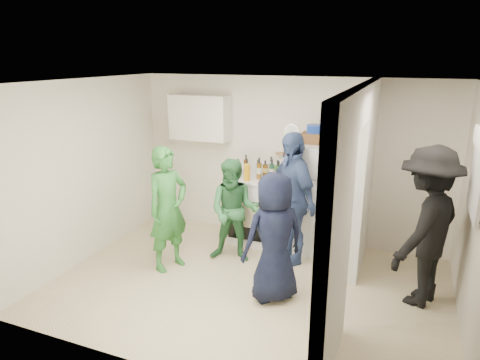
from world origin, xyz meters
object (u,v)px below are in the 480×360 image
object	(u,v)px
yellow_cup_stack_top	(336,138)
person_nook	(426,227)
stove	(259,209)
person_navy	(274,238)
fridge	(318,199)
person_denim	(291,198)
wicker_basket	(315,138)
person_green_left	(168,209)
blue_bowl	(315,129)
person_green_center	(234,211)

from	to	relation	value
yellow_cup_stack_top	person_nook	world-z (taller)	person_nook
yellow_cup_stack_top	person_nook	xyz separation A→B (m)	(1.19, -0.80, -0.79)
stove	person_navy	xyz separation A→B (m)	(0.71, -1.50, 0.26)
yellow_cup_stack_top	fridge	bearing A→B (deg)	155.56
fridge	yellow_cup_stack_top	xyz separation A→B (m)	(0.22, -0.10, 0.92)
stove	person_denim	xyz separation A→B (m)	(0.63, -0.49, 0.41)
fridge	wicker_basket	size ratio (longest dim) A/B	4.57
fridge	person_green_left	distance (m)	2.14
blue_bowl	person_denim	distance (m)	1.03
stove	person_navy	distance (m)	1.68
person_green_center	person_nook	size ratio (longest dim) A/B	0.78
person_green_center	person_denim	size ratio (longest dim) A/B	0.79
blue_bowl	stove	bearing A→B (deg)	-178.57
wicker_basket	stove	bearing A→B (deg)	-178.57
fridge	yellow_cup_stack_top	world-z (taller)	yellow_cup_stack_top
person_green_left	stove	bearing A→B (deg)	-11.21
person_navy	stove	bearing A→B (deg)	-108.91
person_navy	person_nook	world-z (taller)	person_nook
person_denim	person_navy	size ratio (longest dim) A/B	1.19
wicker_basket	person_green_left	xyz separation A→B (m)	(-1.63, -1.31, -0.84)
person_navy	fridge	bearing A→B (deg)	-141.56
stove	wicker_basket	bearing A→B (deg)	1.43
person_green_center	person_navy	distance (m)	1.10
person_green_left	person_green_center	distance (m)	0.91
yellow_cup_stack_top	person_nook	distance (m)	1.64
person_navy	person_nook	size ratio (longest dim) A/B	0.83
yellow_cup_stack_top	person_denim	world-z (taller)	yellow_cup_stack_top
blue_bowl	person_denim	xyz separation A→B (m)	(-0.17, -0.51, -0.89)
fridge	person_nook	world-z (taller)	person_nook
stove	person_nook	xyz separation A→B (m)	(2.31, -0.93, 0.42)
stove	person_green_center	size ratio (longest dim) A/B	0.70
blue_bowl	person_green_center	size ratio (longest dim) A/B	0.16
stove	wicker_basket	size ratio (longest dim) A/B	2.90
blue_bowl	person_navy	distance (m)	1.84
blue_bowl	yellow_cup_stack_top	distance (m)	0.36
person_green_left	person_denim	size ratio (longest dim) A/B	0.91
fridge	person_denim	xyz separation A→B (m)	(-0.27, -0.46, 0.12)
blue_bowl	person_denim	bearing A→B (deg)	-108.53
person_navy	wicker_basket	bearing A→B (deg)	-137.59
fridge	wicker_basket	bearing A→B (deg)	153.43
person_green_left	person_nook	bearing A→B (deg)	-61.98
person_green_left	fridge	bearing A→B (deg)	-32.45
fridge	stove	bearing A→B (deg)	178.09
wicker_basket	person_navy	world-z (taller)	wicker_basket
blue_bowl	person_denim	size ratio (longest dim) A/B	0.13
fridge	person_green_center	bearing A→B (deg)	-144.04
wicker_basket	person_green_center	size ratio (longest dim) A/B	0.24
stove	person_green_left	size ratio (longest dim) A/B	0.60
stove	yellow_cup_stack_top	bearing A→B (deg)	-6.62
person_navy	person_green_center	bearing A→B (deg)	-86.83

